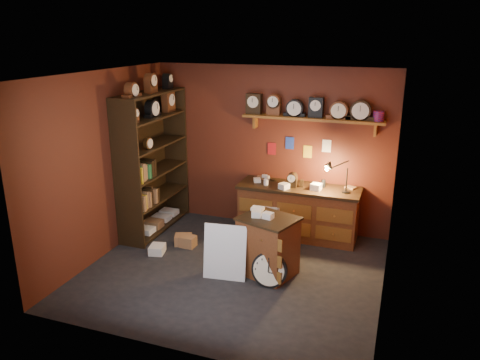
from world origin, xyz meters
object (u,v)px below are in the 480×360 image
at_px(workbench, 298,209).
at_px(low_cabinet, 268,244).
at_px(shelving_unit, 151,157).
at_px(big_round_clock, 269,270).

xyz_separation_m(workbench, low_cabinet, (-0.11, -1.37, -0.03)).
height_order(shelving_unit, workbench, shelving_unit).
xyz_separation_m(shelving_unit, workbench, (2.37, 0.49, -0.78)).
bearing_deg(big_round_clock, low_cabinet, 110.03).
bearing_deg(shelving_unit, big_round_clock, -26.65).
xyz_separation_m(shelving_unit, big_round_clock, (2.37, -1.19, -1.02)).
height_order(workbench, big_round_clock, workbench).
bearing_deg(shelving_unit, workbench, 11.81).
distance_m(shelving_unit, workbench, 2.54).
xyz_separation_m(low_cabinet, big_round_clock, (0.11, -0.31, -0.21)).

